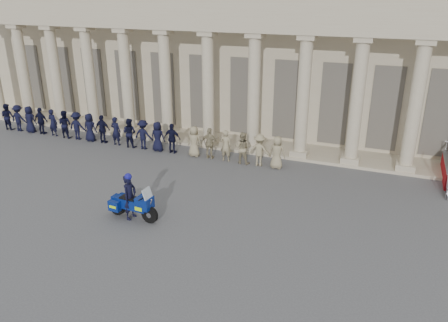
# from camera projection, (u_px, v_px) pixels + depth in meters

# --- Properties ---
(ground) EXTENTS (90.00, 90.00, 0.00)m
(ground) POSITION_uv_depth(u_px,v_px,m) (159.00, 211.00, 17.47)
(ground) COLOR #4A4A4D
(ground) RESTS_ON ground
(building) EXTENTS (40.00, 12.50, 9.00)m
(building) POSITION_uv_depth(u_px,v_px,m) (267.00, 51.00, 28.55)
(building) COLOR tan
(building) RESTS_ON ground
(officer_rank) EXTENTS (18.30, 0.63, 1.65)m
(officer_rank) POSITION_uv_depth(u_px,v_px,m) (123.00, 132.00, 24.51)
(officer_rank) COLOR black
(officer_rank) RESTS_ON ground
(motorcycle) EXTENTS (2.21, 0.92, 1.42)m
(motorcycle) POSITION_uv_depth(u_px,v_px,m) (133.00, 204.00, 16.72)
(motorcycle) COLOR black
(motorcycle) RESTS_ON ground
(rider) EXTENTS (0.47, 0.68, 1.88)m
(rider) POSITION_uv_depth(u_px,v_px,m) (130.00, 196.00, 16.65)
(rider) COLOR black
(rider) RESTS_ON ground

